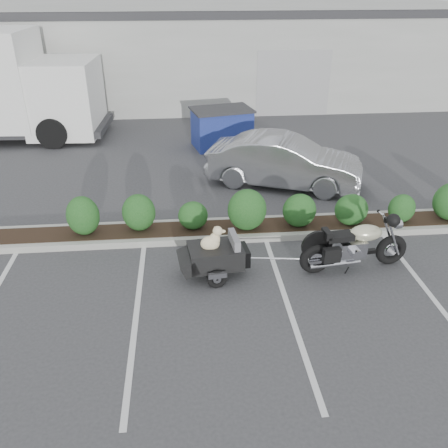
{
  "coord_description": "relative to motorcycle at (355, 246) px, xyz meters",
  "views": [
    {
      "loc": [
        -0.56,
        -7.26,
        5.3
      ],
      "look_at": [
        0.21,
        1.24,
        0.75
      ],
      "focal_mm": 38.0,
      "sensor_mm": 36.0,
      "label": 1
    }
  ],
  "objects": [
    {
      "name": "motorcycle",
      "position": [
        0.0,
        0.0,
        0.0
      ],
      "size": [
        2.28,
        0.84,
        1.31
      ],
      "rotation": [
        0.0,
        0.0,
        0.11
      ],
      "color": "black",
      "rests_on": "ground"
    },
    {
      "name": "sedan",
      "position": [
        -0.54,
        4.32,
        0.17
      ],
      "size": [
        4.44,
        2.9,
        1.38
      ],
      "primitive_type": "imported",
      "rotation": [
        0.0,
        0.0,
        1.2
      ],
      "color": "#9D9EA4",
      "rests_on": "ground"
    },
    {
      "name": "dumpster",
      "position": [
        -1.97,
        7.81,
        0.13
      ],
      "size": [
        2.2,
        1.73,
        1.29
      ],
      "rotation": [
        0.0,
        0.0,
        0.22
      ],
      "color": "navy",
      "rests_on": "ground"
    },
    {
      "name": "pet_trailer",
      "position": [
        -2.79,
        0.02,
        -0.07
      ],
      "size": [
        1.84,
        1.03,
        1.08
      ],
      "rotation": [
        0.0,
        0.0,
        0.11
      ],
      "color": "black",
      "rests_on": "ground"
    },
    {
      "name": "building",
      "position": [
        -2.75,
        16.49,
        1.48
      ],
      "size": [
        26.0,
        10.0,
        4.0
      ],
      "primitive_type": "cube",
      "color": "#9EA099",
      "rests_on": "ground"
    },
    {
      "name": "planter_kerb",
      "position": [
        -1.75,
        1.69,
        -0.45
      ],
      "size": [
        12.0,
        1.0,
        0.15
      ],
      "primitive_type": "cube",
      "color": "#9E9E93",
      "rests_on": "ground"
    },
    {
      "name": "ground",
      "position": [
        -2.75,
        -0.51,
        -0.52
      ],
      "size": [
        90.0,
        90.0,
        0.0
      ],
      "primitive_type": "plane",
      "color": "#38383A",
      "rests_on": "ground"
    }
  ]
}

